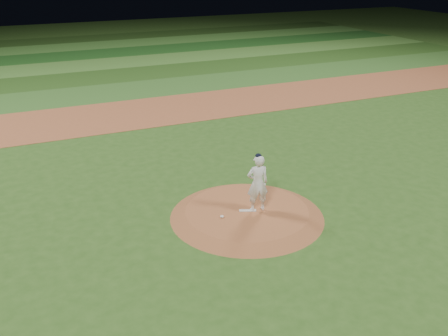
{
  "coord_description": "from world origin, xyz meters",
  "views": [
    {
      "loc": [
        -7.21,
        -14.05,
        8.62
      ],
      "look_at": [
        0.0,
        2.0,
        1.1
      ],
      "focal_mm": 40.0,
      "sensor_mm": 36.0,
      "label": 1
    }
  ],
  "objects_px": {
    "rosin_bag": "(222,216)",
    "pitcher_on_mound": "(258,183)",
    "pitching_rubber": "(248,211)",
    "pitchers_mound": "(247,213)"
  },
  "relations": [
    {
      "from": "pitching_rubber",
      "to": "pitcher_on_mound",
      "type": "relative_size",
      "value": 0.28
    },
    {
      "from": "pitching_rubber",
      "to": "rosin_bag",
      "type": "relative_size",
      "value": 4.44
    },
    {
      "from": "pitching_rubber",
      "to": "pitcher_on_mound",
      "type": "distance_m",
      "value": 1.1
    },
    {
      "from": "pitcher_on_mound",
      "to": "pitching_rubber",
      "type": "bearing_deg",
      "value": 168.17
    },
    {
      "from": "pitchers_mound",
      "to": "pitcher_on_mound",
      "type": "relative_size",
      "value": 2.54
    },
    {
      "from": "pitchers_mound",
      "to": "pitcher_on_mound",
      "type": "distance_m",
      "value": 1.24
    },
    {
      "from": "pitchers_mound",
      "to": "rosin_bag",
      "type": "bearing_deg",
      "value": -172.32
    },
    {
      "from": "rosin_bag",
      "to": "pitcher_on_mound",
      "type": "height_order",
      "value": "pitcher_on_mound"
    },
    {
      "from": "rosin_bag",
      "to": "pitcher_on_mound",
      "type": "bearing_deg",
      "value": -0.27
    },
    {
      "from": "pitching_rubber",
      "to": "pitchers_mound",
      "type": "bearing_deg",
      "value": 106.84
    }
  ]
}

